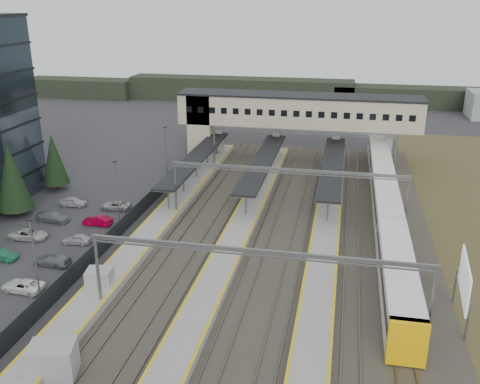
% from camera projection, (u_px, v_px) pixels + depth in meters
% --- Properties ---
extents(ground, '(220.00, 220.00, 0.00)m').
position_uv_depth(ground, '(154.00, 268.00, 55.02)').
color(ground, '#2B2B2D').
rests_on(ground, ground).
extents(lampposts, '(0.50, 53.25, 8.07)m').
position_uv_depth(lampposts, '(83.00, 219.00, 56.17)').
color(lampposts, slate).
rests_on(lampposts, ground).
extents(fence, '(0.08, 90.00, 2.00)m').
position_uv_depth(fence, '(114.00, 234.00, 60.49)').
color(fence, '#26282B').
rests_on(fence, ground).
extents(relay_cabin_near, '(3.74, 3.12, 2.71)m').
position_uv_depth(relay_cabin_near, '(53.00, 361.00, 38.78)').
color(relay_cabin_near, '#939698').
rests_on(relay_cabin_near, ground).
extents(relay_cabin_far, '(2.62, 2.29, 2.14)m').
position_uv_depth(relay_cabin_far, '(100.00, 280.00, 50.56)').
color(relay_cabin_far, '#939698').
rests_on(relay_cabin_far, ground).
extents(rail_corridor, '(34.00, 90.00, 0.92)m').
position_uv_depth(rail_corridor, '(251.00, 252.00, 57.78)').
color(rail_corridor, '#37342B').
rests_on(rail_corridor, ground).
extents(canopies, '(23.10, 30.00, 3.28)m').
position_uv_depth(canopies, '(263.00, 161.00, 77.23)').
color(canopies, black).
rests_on(canopies, ground).
extents(footbridge, '(40.40, 6.40, 11.20)m').
position_uv_depth(footbridge, '(281.00, 113.00, 89.54)').
color(footbridge, beige).
rests_on(footbridge, ground).
extents(gantries, '(28.40, 62.28, 7.17)m').
position_uv_depth(gantries, '(274.00, 212.00, 53.49)').
color(gantries, slate).
rests_on(gantries, ground).
extents(train, '(2.94, 61.51, 3.71)m').
position_uv_depth(train, '(385.00, 201.00, 67.40)').
color(train, white).
rests_on(train, ground).
extents(billboard, '(0.78, 6.70, 5.84)m').
position_uv_depth(billboard, '(464.00, 281.00, 44.47)').
color(billboard, slate).
rests_on(billboard, ground).
extents(treeline_far, '(170.00, 19.00, 7.00)m').
position_uv_depth(treeline_far, '(370.00, 96.00, 134.55)').
color(treeline_far, black).
rests_on(treeline_far, ground).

